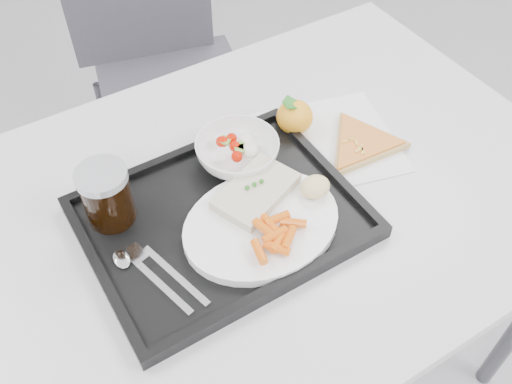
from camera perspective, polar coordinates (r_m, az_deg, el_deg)
The scene contains 14 objects.
table at distance 1.06m, azimuth -0.62°, elevation -2.99°, with size 1.20×0.80×0.75m.
chair at distance 1.73m, azimuth -9.60°, elevation 13.57°, with size 0.51×0.51×0.93m.
tray at distance 0.97m, azimuth -3.44°, elevation -2.70°, with size 0.45×0.35×0.03m.
dinner_plate at distance 0.94m, azimuth 0.53°, elevation -3.27°, with size 0.27×0.27×0.02m.
fish_fillet at distance 0.97m, azimuth -0.01°, elevation 0.07°, with size 0.17×0.14×0.03m.
bread_roll at distance 0.97m, azimuth 5.92°, elevation 0.52°, with size 0.06×0.06×0.03m.
salad_bowl at distance 1.04m, azimuth -1.88°, elevation 4.05°, with size 0.15×0.15×0.05m.
cola_glass at distance 0.95m, azimuth -14.72°, elevation -0.25°, with size 0.08×0.08×0.11m.
cutlery at distance 0.91m, azimuth -10.61°, elevation -7.68°, with size 0.10×0.17×0.01m.
napkin at distance 1.12m, azimuth 7.26°, elevation 5.01°, with size 0.30×0.30×0.00m.
tangerine at distance 1.11m, azimuth 3.89°, elevation 7.52°, with size 0.08×0.08×0.07m.
pizza_slice at distance 1.11m, azimuth 10.51°, elevation 4.78°, with size 0.27×0.27×0.02m.
carrot_pile at distance 0.90m, azimuth 1.94°, elevation -4.15°, with size 0.11×0.09×0.02m.
salad_contents at distance 1.03m, azimuth -1.54°, elevation 4.61°, with size 0.07×0.07×0.02m.
Camera 1 is at (-0.33, -0.27, 1.52)m, focal length 40.00 mm.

